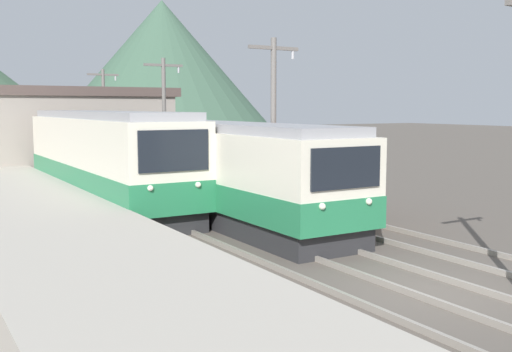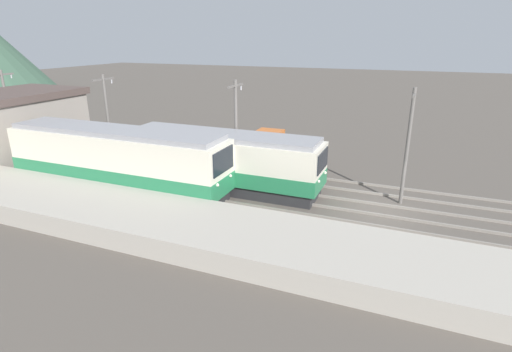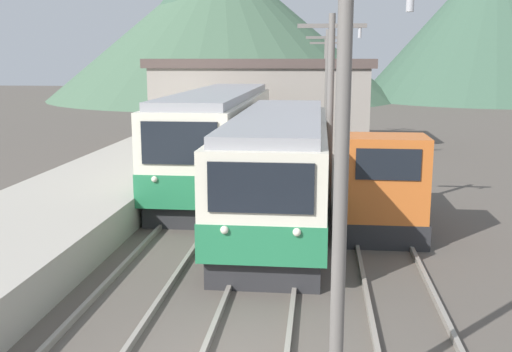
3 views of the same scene
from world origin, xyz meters
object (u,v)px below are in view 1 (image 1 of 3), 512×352
(shunting_locomotive, at_px, (308,183))
(catenary_mast_far, at_px, (164,117))
(commuter_train_left, at_px, (105,163))
(commuter_train_center, at_px, (233,176))
(catenary_mast_distant, at_px, (104,115))
(catenary_mast_mid, at_px, (274,121))

(shunting_locomotive, relative_size, catenary_mast_far, 0.83)
(shunting_locomotive, height_order, catenary_mast_far, catenary_mast_far)
(commuter_train_left, relative_size, commuter_train_center, 1.15)
(commuter_train_center, bearing_deg, commuter_train_left, 116.89)
(catenary_mast_far, bearing_deg, catenary_mast_distant, 90.00)
(commuter_train_left, bearing_deg, catenary_mast_far, 44.83)
(catenary_mast_mid, distance_m, catenary_mast_far, 10.00)
(shunting_locomotive, relative_size, catenary_mast_distant, 0.83)
(catenary_mast_mid, bearing_deg, commuter_train_left, 126.99)
(commuter_train_left, relative_size, catenary_mast_distant, 2.21)
(commuter_train_left, distance_m, commuter_train_center, 6.19)
(commuter_train_center, xyz_separation_m, catenary_mast_mid, (1.51, -0.20, 1.88))
(commuter_train_center, distance_m, shunting_locomotive, 3.03)
(shunting_locomotive, xyz_separation_m, catenary_mast_far, (-1.49, 10.03, 2.28))
(shunting_locomotive, height_order, catenary_mast_distant, catenary_mast_distant)
(catenary_mast_distant, bearing_deg, commuter_train_center, -94.36)
(commuter_train_left, distance_m, catenary_mast_far, 6.31)
(commuter_train_left, bearing_deg, catenary_mast_distant, 73.22)
(catenary_mast_mid, xyz_separation_m, catenary_mast_far, (0.00, 10.00, 0.00))
(catenary_mast_mid, height_order, catenary_mast_distant, same)
(commuter_train_left, relative_size, catenary_mast_mid, 2.21)
(shunting_locomotive, distance_m, catenary_mast_mid, 2.72)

